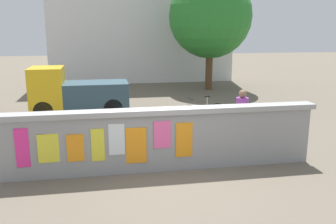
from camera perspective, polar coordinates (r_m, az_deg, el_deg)
name	(u,v)px	position (r m, az deg, el deg)	size (l,w,h in m)	color
ground	(134,103)	(16.36, -5.40, 1.48)	(60.00, 60.00, 0.00)	#6B6051
poster_wall	(163,139)	(8.46, -0.85, -4.19)	(7.43, 0.42, 1.48)	gray
auto_rickshaw_truck	(75,92)	(14.27, -14.42, 3.09)	(3.60, 1.51, 1.85)	black
motorcycle	(121,127)	(10.62, -7.33, -2.38)	(1.90, 0.56, 0.87)	black
bicycle_near	(194,128)	(10.85, 4.09, -2.51)	(1.66, 0.58, 0.95)	black
bicycle_far	(203,112)	(12.89, 5.51, -0.03)	(1.70, 0.44, 0.95)	black
person_walking	(242,112)	(10.29, 11.51, -0.05)	(0.43, 0.43, 1.62)	purple
tree_roadside	(210,17)	(19.64, 6.66, 14.67)	(4.34, 4.34, 6.03)	brown
building_background	(138,5)	(25.07, -4.75, 16.38)	(11.38, 6.63, 9.43)	white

